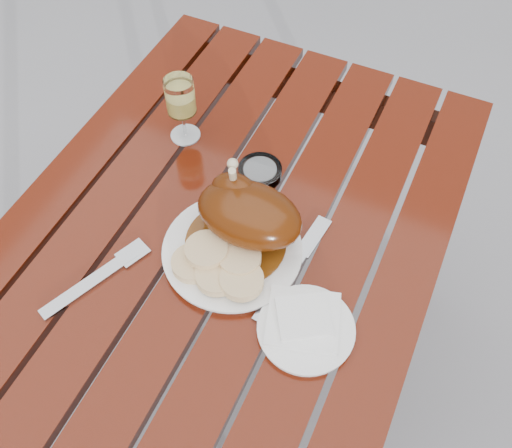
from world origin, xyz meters
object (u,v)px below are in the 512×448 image
(dinner_plate, at_px, (232,251))
(ashtray, at_px, (260,172))
(wine_glass, at_px, (182,110))
(side_plate, at_px, (306,329))
(table, at_px, (224,328))

(dinner_plate, bearing_deg, ashtray, 99.69)
(wine_glass, distance_m, side_plate, 0.52)
(dinner_plate, distance_m, ashtray, 0.20)
(side_plate, bearing_deg, dinner_plate, 154.22)
(table, height_order, side_plate, side_plate)
(table, relative_size, side_plate, 7.24)
(dinner_plate, xyz_separation_m, wine_glass, (-0.23, 0.23, 0.07))
(side_plate, distance_m, ashtray, 0.35)
(ashtray, bearing_deg, table, -92.91)
(dinner_plate, relative_size, side_plate, 1.55)
(dinner_plate, xyz_separation_m, ashtray, (-0.03, 0.19, 0.00))
(dinner_plate, distance_m, wine_glass, 0.33)
(dinner_plate, height_order, side_plate, dinner_plate)
(table, xyz_separation_m, side_plate, (0.22, -0.10, 0.38))
(dinner_plate, distance_m, side_plate, 0.20)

